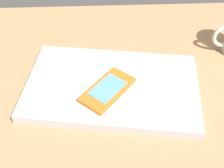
% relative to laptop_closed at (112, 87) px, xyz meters
% --- Properties ---
extents(desk_surface, '(1.20, 0.80, 0.03)m').
position_rel_laptop_closed_xyz_m(desk_surface, '(0.04, 0.05, -0.03)').
color(desk_surface, '#9E7751').
rests_on(desk_surface, ground).
extents(laptop_closed, '(0.39, 0.27, 0.02)m').
position_rel_laptop_closed_xyz_m(laptop_closed, '(0.00, 0.00, 0.00)').
color(laptop_closed, '#B7BABC').
rests_on(laptop_closed, desk_surface).
extents(cell_phone_on_laptop, '(0.12, 0.13, 0.01)m').
position_rel_laptop_closed_xyz_m(cell_phone_on_laptop, '(0.01, 0.02, 0.02)').
color(cell_phone_on_laptop, orange).
rests_on(cell_phone_on_laptop, laptop_closed).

